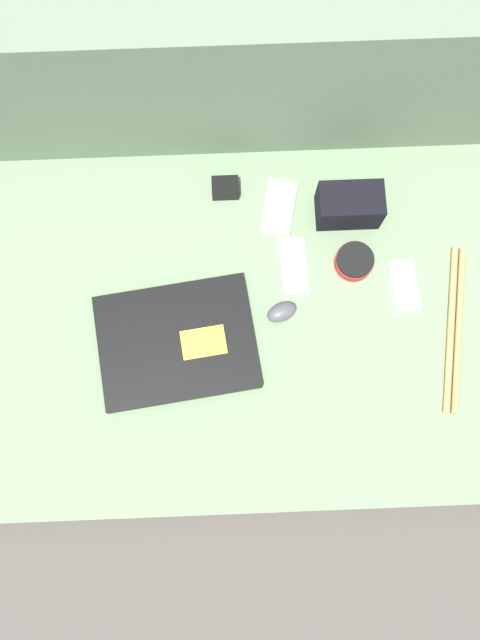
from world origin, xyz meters
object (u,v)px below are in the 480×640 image
phone_small (404,285)px  camera_pouch (349,205)px  speaker_puck (354,261)px  phone_black (279,206)px  laptop (177,342)px  charger_brick (225,188)px  phone_silver (294,266)px  computer_mouse (282,312)px

phone_small → camera_pouch: 0.20m
speaker_puck → phone_black: bearing=138.6°
laptop → charger_brick: 0.35m
speaker_puck → laptop: bearing=-157.2°
camera_pouch → phone_silver: bearing=-136.1°
phone_silver → charger_brick: (-0.14, 0.18, 0.01)m
phone_silver → charger_brick: size_ratio=2.14×
phone_small → charger_brick: charger_brick is taller
computer_mouse → phone_silver: bearing=51.9°
laptop → phone_small: laptop is taller
camera_pouch → speaker_puck: bearing=-86.8°
speaker_puck → charger_brick: charger_brick is taller
phone_small → phone_black: bearing=138.7°
phone_silver → camera_pouch: bearing=41.6°
phone_black → phone_small: (0.25, -0.19, -0.00)m
phone_small → camera_pouch: size_ratio=0.85×
speaker_puck → charger_brick: size_ratio=1.42×
computer_mouse → charger_brick: bearing=90.4°
laptop → speaker_puck: bearing=15.4°
laptop → speaker_puck: speaker_puck is taller
phone_silver → phone_small: size_ratio=1.07×
laptop → computer_mouse: 0.23m
charger_brick → speaker_puck: bearing=-33.4°
phone_silver → phone_black: phone_black is taller
speaker_puck → phone_black: (-0.15, 0.13, -0.01)m
computer_mouse → charger_brick: size_ratio=1.28×
computer_mouse → speaker_puck: speaker_puck is taller
phone_small → charger_brick: bearing=143.2°
laptop → camera_pouch: camera_pouch is taller
computer_mouse → charger_brick: (-0.11, 0.28, 0.00)m
speaker_puck → phone_small: 0.12m
speaker_puck → phone_small: size_ratio=0.71×
computer_mouse → charger_brick: 0.30m
laptop → speaker_puck: (0.38, 0.16, 0.00)m
speaker_puck → camera_pouch: 0.12m
speaker_puck → phone_silver: (-0.13, -0.00, -0.01)m
phone_small → speaker_puck: bearing=147.7°
phone_small → camera_pouch: camera_pouch is taller
computer_mouse → phone_silver: (0.03, 0.10, -0.01)m
speaker_puck → camera_pouch: size_ratio=0.61×
camera_pouch → charger_brick: camera_pouch is taller
phone_black → phone_small: 0.32m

